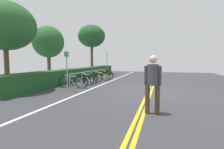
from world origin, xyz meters
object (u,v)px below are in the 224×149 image
bicycle_3 (92,77)px  sign_post_far (107,62)px  tree_near_left (5,26)px  tree_far_right (92,36)px  bike_rack (91,74)px  pedestrian (153,80)px  bicycle_4 (100,76)px  bicycle_0 (73,82)px  tree_mid (48,42)px  bicycle_1 (80,80)px  sign_post_near (67,67)px  bicycle_5 (104,75)px  bicycle_2 (88,79)px

bicycle_3 → sign_post_far: sign_post_far is taller
tree_near_left → tree_far_right: (10.85, 0.17, 0.98)m
bike_rack → sign_post_far: (3.92, 0.13, 0.83)m
pedestrian → tree_near_left: 7.64m
bike_rack → sign_post_far: 4.01m
bike_rack → bicycle_4: bike_rack is taller
tree_near_left → bicycle_0: bearing=-55.0°
bike_rack → tree_mid: bearing=82.5°
tree_far_right → bicycle_0: bearing=-162.7°
sign_post_far → bicycle_1: bearing=-179.9°
bicycle_1 → sign_post_near: size_ratio=0.83×
bicycle_5 → pedestrian: (-8.07, -4.35, 0.62)m
tree_near_left → tree_far_right: 10.90m
bike_rack → bicycle_2: bearing=176.3°
sign_post_near → tree_mid: (3.90, 4.05, 1.74)m
bicycle_4 → tree_far_right: 7.19m
bicycle_1 → tree_far_right: (8.08, 2.73, 3.89)m
bicycle_2 → bicycle_4: bearing=-5.6°
sign_post_far → bicycle_4: bearing=-173.6°
bicycle_3 → tree_mid: size_ratio=0.41×
bicycle_1 → bicycle_4: 2.84m
bike_rack → bicycle_3: 0.53m
bicycle_2 → bicycle_4: 1.85m
bicycle_3 → pedestrian: pedestrian is taller
pedestrian → sign_post_near: bearing=61.7°
bicycle_2 → sign_post_near: bearing=-175.2°
bike_rack → sign_post_far: sign_post_far is taller
bicycle_2 → bicycle_5: bearing=-3.1°
bicycle_3 → bicycle_1: bearing=-180.0°
bicycle_4 → sign_post_near: (-4.79, -0.07, 0.90)m
bicycle_0 → sign_post_far: 6.37m
bicycle_3 → tree_near_left: 6.03m
bicycle_0 → tree_far_right: 10.19m
tree_far_right → bicycle_5: bearing=-145.1°
bicycle_1 → pedestrian: 6.30m
bike_rack → bicycle_2: size_ratio=3.46×
bicycle_0 → sign_post_near: 1.38m
bicycle_3 → sign_post_near: sign_post_near is taller
bicycle_4 → bicycle_5: bearing=1.6°
bicycle_3 → tree_mid: tree_mid is taller
bicycle_2 → pedestrian: 6.94m
pedestrian → tree_near_left: tree_near_left is taller
bicycle_3 → bicycle_0: bearing=-178.4°
bicycle_0 → bicycle_4: bicycle_0 is taller
bike_rack → tree_mid: tree_mid is taller
bicycle_5 → bicycle_1: bearing=176.4°
bicycle_3 → bicycle_5: bearing=-7.1°
bicycle_0 → tree_mid: (2.86, 3.79, 2.62)m
bicycle_1 → tree_mid: 4.96m
bicycle_2 → tree_near_left: tree_near_left is taller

